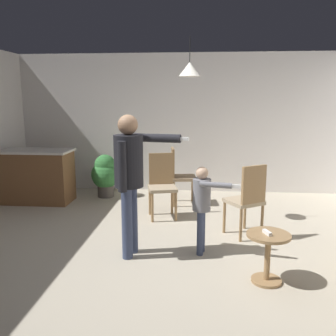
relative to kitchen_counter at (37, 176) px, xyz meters
name	(u,v)px	position (x,y,z in m)	size (l,w,h in m)	color
ground	(160,256)	(2.45, -2.09, -0.48)	(7.68, 7.68, 0.00)	#B2A893
wall_back	(178,124)	(2.45, 1.11, 0.87)	(6.40, 0.10, 2.70)	silver
kitchen_counter	(37,176)	(0.00, 0.00, 0.00)	(1.26, 0.66, 0.95)	brown
side_table_by_couch	(268,252)	(3.60, -2.61, -0.15)	(0.44, 0.44, 0.52)	#99754C
person_adult	(130,170)	(2.10, -2.10, 0.56)	(0.85, 0.48, 1.67)	#384260
person_child	(202,200)	(2.94, -1.97, 0.19)	(0.53, 0.38, 1.07)	#384260
dining_chair_by_counter	(179,174)	(2.54, 0.09, 0.07)	(0.47, 0.47, 1.00)	#99754C
dining_chair_near_wall	(247,198)	(3.54, -1.37, 0.07)	(0.58, 0.58, 1.00)	#99754C
dining_chair_centre_back	(162,183)	(2.31, -0.62, 0.07)	(0.51, 0.51, 1.00)	#99754C
potted_plant_corner	(105,174)	(1.12, 0.46, -0.03)	(0.53, 0.53, 0.81)	#4C4742
spare_remote_on_table	(267,233)	(3.58, -2.63, 0.06)	(0.04, 0.13, 0.04)	white
ceiling_light_pendant	(190,69)	(2.74, -0.82, 1.77)	(0.32, 0.32, 0.55)	silver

